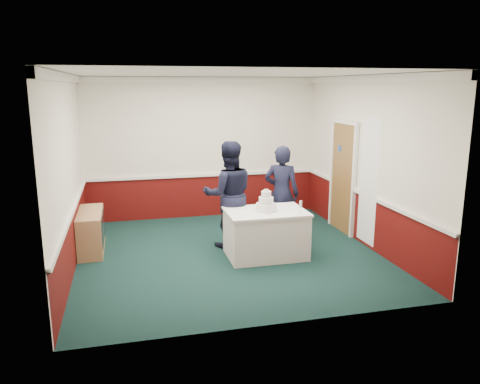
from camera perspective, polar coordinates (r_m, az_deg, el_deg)
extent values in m
plane|color=#132E2B|center=(8.07, -1.38, -7.55)|extent=(5.00, 5.00, 0.00)
cube|color=white|center=(10.09, -4.48, 5.31)|extent=(5.00, 0.05, 3.00)
cube|color=white|center=(7.56, -20.10, 2.06)|extent=(0.05, 5.00, 3.00)
cube|color=white|center=(8.56, 15.01, 3.57)|extent=(0.05, 5.00, 3.00)
cube|color=white|center=(7.57, -1.50, 14.07)|extent=(5.00, 5.00, 0.05)
cube|color=#4F0B0A|center=(10.28, -4.39, -0.50)|extent=(5.00, 0.02, 0.90)
cube|color=white|center=(10.17, -4.42, 2.07)|extent=(4.98, 0.05, 0.06)
cube|color=white|center=(9.99, -4.61, 13.46)|extent=(5.00, 0.08, 0.12)
cube|color=olive|center=(9.32, 12.45, 1.63)|extent=(0.05, 0.90, 2.10)
cube|color=#234799|center=(9.36, 12.05, 5.23)|extent=(0.01, 0.12, 0.12)
cube|color=white|center=(8.37, 15.37, 1.26)|extent=(0.02, 0.60, 2.20)
cube|color=tan|center=(8.52, -17.70, -4.58)|extent=(0.40, 1.20, 0.70)
cube|color=black|center=(8.49, -16.35, -4.19)|extent=(0.01, 1.00, 0.50)
cube|color=white|center=(7.88, 3.15, -5.17)|extent=(1.28, 0.88, 0.76)
cube|color=white|center=(7.76, 3.19, -2.43)|extent=(1.32, 0.92, 0.04)
cylinder|color=white|center=(7.74, 3.19, -1.86)|extent=(0.34, 0.34, 0.12)
cylinder|color=silver|center=(7.76, 3.19, -2.19)|extent=(0.35, 0.35, 0.03)
cylinder|color=white|center=(7.72, 3.20, -1.03)|extent=(0.24, 0.24, 0.11)
cylinder|color=silver|center=(7.73, 3.20, -1.34)|extent=(0.25, 0.25, 0.02)
cylinder|color=white|center=(7.69, 3.21, -0.27)|extent=(0.16, 0.16, 0.10)
cylinder|color=silver|center=(7.70, 3.21, -0.55)|extent=(0.17, 0.17, 0.02)
sphere|color=#EDE5C9|center=(7.68, 3.22, 0.22)|extent=(0.03, 0.03, 0.03)
sphere|color=#EDE5C9|center=(7.70, 3.39, 0.25)|extent=(0.03, 0.03, 0.03)
sphere|color=#EDE5C9|center=(7.69, 3.02, 0.25)|extent=(0.03, 0.03, 0.03)
sphere|color=#EDE5C9|center=(7.66, 3.40, 0.19)|extent=(0.03, 0.03, 0.03)
sphere|color=#EDE5C9|center=(7.66, 3.06, 0.19)|extent=(0.03, 0.03, 0.03)
cube|color=silver|center=(7.57, 3.41, -2.66)|extent=(0.04, 0.22, 0.00)
cylinder|color=silver|center=(7.66, 7.38, -2.54)|extent=(0.05, 0.05, 0.01)
cylinder|color=silver|center=(7.65, 7.39, -2.20)|extent=(0.01, 0.01, 0.09)
cylinder|color=silver|center=(7.63, 7.42, -1.48)|extent=(0.04, 0.04, 0.11)
imported|color=black|center=(8.22, -1.39, -0.31)|extent=(0.96, 0.77, 1.89)
imported|color=black|center=(8.58, 5.09, -0.18)|extent=(0.77, 0.70, 1.77)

